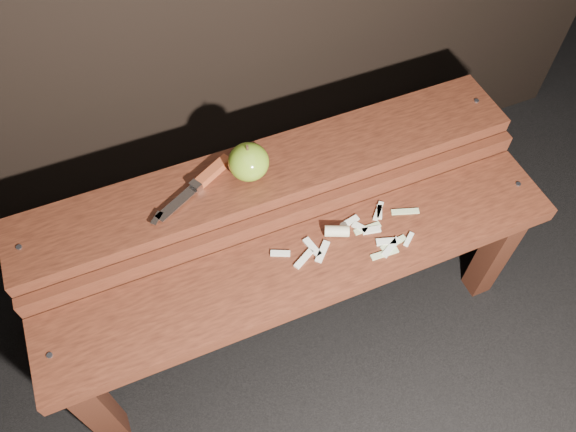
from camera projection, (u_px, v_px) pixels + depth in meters
name	position (u px, v px, depth m)	size (l,w,h in m)	color
ground	(296.00, 321.00, 1.61)	(60.00, 60.00, 0.00)	black
bench_front_tier	(308.00, 280.00, 1.29)	(1.20, 0.20, 0.42)	#39190E
bench_rear_tier	(271.00, 191.00, 1.36)	(1.20, 0.21, 0.50)	#39190E
apple	(249.00, 162.00, 1.24)	(0.09, 0.09, 0.09)	olive
knife	(204.00, 179.00, 1.26)	(0.22, 0.13, 0.02)	#973F21
apple_scraps	(351.00, 235.00, 1.27)	(0.37, 0.14, 0.03)	beige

